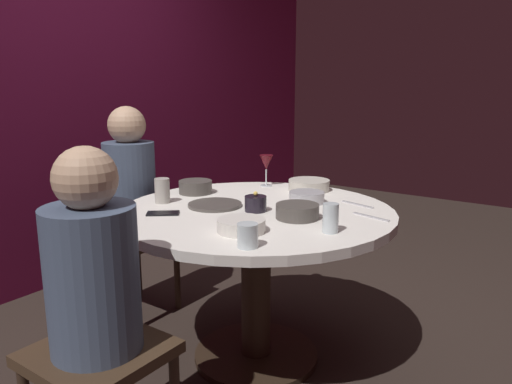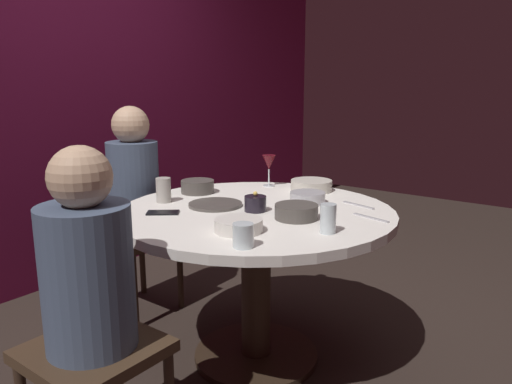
% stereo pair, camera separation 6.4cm
% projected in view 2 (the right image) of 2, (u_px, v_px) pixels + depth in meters
% --- Properties ---
extents(ground_plane, '(8.00, 8.00, 0.00)m').
position_uv_depth(ground_plane, '(256.00, 357.00, 2.41)').
color(ground_plane, '#2D231E').
extents(back_wall, '(6.00, 0.10, 2.60)m').
position_uv_depth(back_wall, '(48.00, 86.00, 3.10)').
color(back_wall, maroon).
rests_on(back_wall, ground).
extents(dining_table, '(1.27, 1.27, 0.75)m').
position_uv_depth(dining_table, '(256.00, 243.00, 2.28)').
color(dining_table, white).
rests_on(dining_table, ground).
extents(seated_diner_left, '(0.40, 0.40, 1.13)m').
position_uv_depth(seated_diner_left, '(88.00, 279.00, 1.56)').
color(seated_diner_left, '#3F2D1E').
rests_on(seated_diner_left, ground).
extents(seated_diner_back, '(0.40, 0.40, 1.20)m').
position_uv_depth(seated_diner_back, '(134.00, 188.00, 2.75)').
color(seated_diner_back, '#3F2D1E').
rests_on(seated_diner_back, ground).
extents(candle_holder, '(0.10, 0.10, 0.09)m').
position_uv_depth(candle_holder, '(255.00, 204.00, 2.20)').
color(candle_holder, black).
rests_on(candle_holder, dining_table).
extents(wine_glass, '(0.08, 0.08, 0.18)m').
position_uv_depth(wine_glass, '(269.00, 164.00, 2.71)').
color(wine_glass, silver).
rests_on(wine_glass, dining_table).
extents(dinner_plate, '(0.25, 0.25, 0.01)m').
position_uv_depth(dinner_plate, '(215.00, 204.00, 2.30)').
color(dinner_plate, '#4C4742').
rests_on(dinner_plate, dining_table).
extents(cell_phone, '(0.14, 0.15, 0.01)m').
position_uv_depth(cell_phone, '(163.00, 213.00, 2.17)').
color(cell_phone, black).
rests_on(cell_phone, dining_table).
extents(bowl_serving_large, '(0.17, 0.17, 0.05)m').
position_uv_depth(bowl_serving_large, '(308.00, 198.00, 2.35)').
color(bowl_serving_large, '#B7B7BC').
rests_on(bowl_serving_large, dining_table).
extents(bowl_salad_center, '(0.17, 0.17, 0.07)m').
position_uv_depth(bowl_salad_center, '(198.00, 187.00, 2.57)').
color(bowl_salad_center, '#4C4742').
rests_on(bowl_salad_center, dining_table).
extents(bowl_small_white, '(0.19, 0.19, 0.05)m').
position_uv_depth(bowl_small_white, '(239.00, 225.00, 1.90)').
color(bowl_small_white, silver).
rests_on(bowl_small_white, dining_table).
extents(bowl_sauce_side, '(0.18, 0.18, 0.06)m').
position_uv_depth(bowl_sauce_side, '(296.00, 212.00, 2.08)').
color(bowl_sauce_side, '#4C4742').
rests_on(bowl_sauce_side, dining_table).
extents(bowl_rice_portion, '(0.22, 0.22, 0.06)m').
position_uv_depth(bowl_rice_portion, '(311.00, 185.00, 2.62)').
color(bowl_rice_portion, beige).
rests_on(bowl_rice_portion, dining_table).
extents(cup_near_candle, '(0.07, 0.07, 0.12)m').
position_uv_depth(cup_near_candle, '(163.00, 190.00, 2.36)').
color(cup_near_candle, '#B2ADA3').
rests_on(cup_near_candle, dining_table).
extents(cup_by_left_diner, '(0.06, 0.06, 0.11)m').
position_uv_depth(cup_by_left_diner, '(328.00, 219.00, 1.87)').
color(cup_by_left_diner, silver).
rests_on(cup_by_left_diner, dining_table).
extents(cup_by_right_diner, '(0.07, 0.07, 0.09)m').
position_uv_depth(cup_by_right_diner, '(243.00, 235.00, 1.71)').
color(cup_by_right_diner, silver).
rests_on(cup_by_right_diner, dining_table).
extents(fork_near_plate, '(0.06, 0.18, 0.01)m').
position_uv_depth(fork_near_plate, '(358.00, 205.00, 2.30)').
color(fork_near_plate, '#B7B7BC').
rests_on(fork_near_plate, dining_table).
extents(knife_near_plate, '(0.06, 0.18, 0.01)m').
position_uv_depth(knife_near_plate, '(371.00, 218.00, 2.09)').
color(knife_near_plate, '#B7B7BC').
rests_on(knife_near_plate, dining_table).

